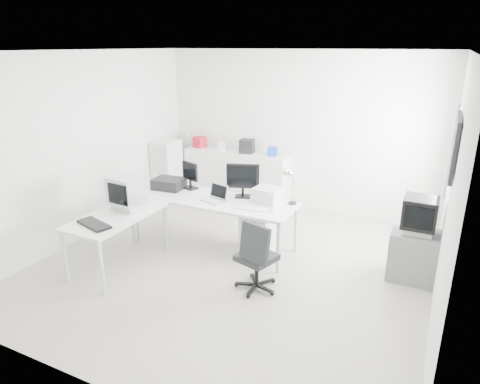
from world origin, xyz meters
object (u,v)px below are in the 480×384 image
at_px(main_desk, 214,222).
at_px(filing_cabinet, 167,172).
at_px(inkjet_printer, 169,184).
at_px(tv_cabinet, 414,256).
at_px(lcd_monitor_small, 190,176).
at_px(office_chair, 257,254).
at_px(drawer_pedestal, 259,234).
at_px(crt_tv, 419,216).
at_px(crt_monitor, 127,193).
at_px(laser_printer, 267,195).
at_px(side_desk, 119,240).
at_px(lcd_monitor_large, 243,181).
at_px(laptop, 213,193).
at_px(sideboard, 237,177).

height_order(main_desk, filing_cabinet, filing_cabinet).
bearing_deg(inkjet_printer, tv_cabinet, -2.35).
relative_size(lcd_monitor_small, office_chair, 0.44).
height_order(drawer_pedestal, crt_tv, crt_tv).
bearing_deg(crt_monitor, laser_printer, 37.72).
bearing_deg(drawer_pedestal, filing_cabinet, 152.86).
relative_size(side_desk, tv_cabinet, 2.17).
relative_size(lcd_monitor_large, crt_tv, 0.99).
bearing_deg(filing_cabinet, side_desk, -69.54).
bearing_deg(tv_cabinet, inkjet_printer, -177.08).
relative_size(laptop, sideboard, 0.19).
xyz_separation_m(sideboard, filing_cabinet, (-1.23, -0.52, 0.09)).
bearing_deg(office_chair, crt_tv, 49.41).
xyz_separation_m(lcd_monitor_small, crt_monitor, (-0.30, -1.10, 0.02)).
relative_size(tv_cabinet, filing_cabinet, 0.54).
distance_m(tv_cabinet, filing_cabinet, 4.62).
bearing_deg(lcd_monitor_large, side_desk, -151.04).
xyz_separation_m(office_chair, tv_cabinet, (1.70, 1.10, -0.15)).
distance_m(laptop, office_chair, 1.29).
height_order(laptop, tv_cabinet, laptop).
xyz_separation_m(tv_cabinet, filing_cabinet, (-4.50, 1.02, 0.27)).
xyz_separation_m(laptop, filing_cabinet, (-1.80, 1.40, -0.28)).
xyz_separation_m(lcd_monitor_small, office_chair, (1.60, -1.07, -0.49)).
xyz_separation_m(crt_monitor, filing_cabinet, (-0.90, 2.15, -0.38)).
distance_m(lcd_monitor_large, office_chair, 1.38).
xyz_separation_m(crt_monitor, office_chair, (1.90, 0.03, -0.50)).
relative_size(drawer_pedestal, sideboard, 0.30).
bearing_deg(drawer_pedestal, tv_cabinet, 6.49).
bearing_deg(tv_cabinet, drawer_pedestal, -173.51).
bearing_deg(inkjet_printer, crt_monitor, -95.26).
bearing_deg(crt_tv, side_desk, -158.99).
relative_size(main_desk, inkjet_printer, 5.30).
height_order(laser_printer, sideboard, sideboard).
relative_size(laptop, crt_tv, 0.75).
height_order(lcd_monitor_small, crt_tv, lcd_monitor_small).
relative_size(drawer_pedestal, office_chair, 0.64).
height_order(inkjet_printer, laptop, laptop).
bearing_deg(office_chair, laser_printer, 122.68).
bearing_deg(laptop, main_desk, 132.72).
relative_size(side_desk, filing_cabinet, 1.18).
bearing_deg(laptop, laser_printer, 40.72).
height_order(side_desk, sideboard, sideboard).
distance_m(lcd_monitor_small, laser_printer, 1.30).
distance_m(drawer_pedestal, sideboard, 2.16).
distance_m(inkjet_printer, sideboard, 1.78).
relative_size(main_desk, office_chair, 2.56).
height_order(lcd_monitor_small, tv_cabinet, lcd_monitor_small).
height_order(drawer_pedestal, inkjet_printer, inkjet_printer).
xyz_separation_m(lcd_monitor_large, laptop, (-0.30, -0.35, -0.13)).
distance_m(inkjet_printer, filing_cabinet, 1.52).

